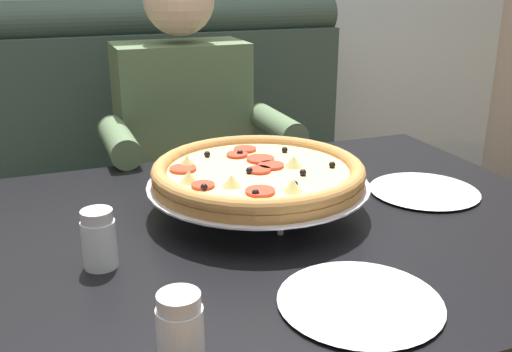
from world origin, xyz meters
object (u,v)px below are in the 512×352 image
(pizza, at_px, (258,174))
(shaker_pepper_flakes, at_px, (99,243))
(diner_main, at_px, (192,150))
(plate_near_right, at_px, (360,298))
(booth_bench, at_px, (159,215))
(shaker_oregano, at_px, (181,340))
(plate_far_side, at_px, (424,188))
(dining_table, at_px, (251,266))

(pizza, height_order, shaker_pepper_flakes, pizza)
(diner_main, bearing_deg, plate_near_right, -90.19)
(pizza, bearing_deg, diner_main, 88.18)
(booth_bench, bearing_deg, shaker_oregano, -99.87)
(diner_main, bearing_deg, plate_far_side, -60.01)
(shaker_oregano, bearing_deg, plate_near_right, 11.46)
(shaker_oregano, xyz_separation_m, shaker_pepper_flakes, (-0.06, 0.32, -0.00))
(booth_bench, height_order, plate_far_side, booth_bench)
(dining_table, relative_size, shaker_oregano, 12.19)
(shaker_oregano, bearing_deg, shaker_pepper_flakes, 100.77)
(diner_main, relative_size, pizza, 2.80)
(diner_main, relative_size, plate_near_right, 5.08)
(shaker_oregano, bearing_deg, pizza, 58.54)
(pizza, distance_m, plate_near_right, 0.39)
(booth_bench, xyz_separation_m, dining_table, (0.00, -0.95, 0.27))
(pizza, distance_m, shaker_pepper_flakes, 0.36)
(dining_table, xyz_separation_m, pizza, (0.04, 0.07, 0.16))
(shaker_pepper_flakes, bearing_deg, diner_main, 64.38)
(booth_bench, relative_size, shaker_pepper_flakes, 15.37)
(shaker_oregano, height_order, shaker_pepper_flakes, shaker_oregano)
(shaker_oregano, relative_size, plate_far_side, 0.46)
(booth_bench, relative_size, dining_table, 1.16)
(shaker_oregano, relative_size, shaker_pepper_flakes, 1.09)
(plate_far_side, bearing_deg, dining_table, -174.51)
(diner_main, bearing_deg, booth_bench, 103.16)
(pizza, xyz_separation_m, plate_far_side, (0.39, -0.03, -0.07))
(plate_near_right, bearing_deg, pizza, 92.37)
(dining_table, height_order, shaker_pepper_flakes, shaker_pepper_flakes)
(booth_bench, distance_m, diner_main, 0.42)
(booth_bench, distance_m, plate_far_side, 1.07)
(dining_table, height_order, shaker_oregano, shaker_oregano)
(shaker_pepper_flakes, bearing_deg, plate_far_side, 7.43)
(shaker_pepper_flakes, bearing_deg, dining_table, 10.28)
(diner_main, xyz_separation_m, plate_far_side, (0.37, -0.64, 0.05))
(plate_far_side, bearing_deg, diner_main, 119.99)
(dining_table, bearing_deg, plate_far_side, 5.49)
(booth_bench, height_order, shaker_oregano, booth_bench)
(dining_table, xyz_separation_m, plate_far_side, (0.43, 0.04, 0.09))
(dining_table, distance_m, plate_far_side, 0.44)
(dining_table, relative_size, plate_near_right, 5.43)
(booth_bench, bearing_deg, plate_far_side, -64.52)
(dining_table, xyz_separation_m, shaker_pepper_flakes, (-0.29, -0.05, 0.13))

